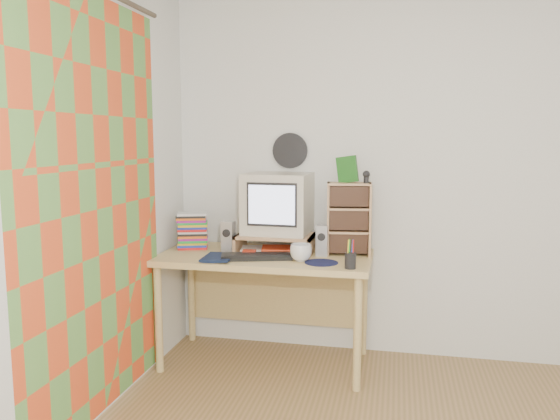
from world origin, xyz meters
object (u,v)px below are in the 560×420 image
at_px(crt_monitor, 277,204).
at_px(dvd_stack, 192,228).
at_px(diary, 205,255).
at_px(desk, 267,272).
at_px(cd_rack, 349,219).
at_px(mug, 301,253).
at_px(keyboard, 257,257).

relative_size(crt_monitor, dvd_stack, 1.52).
bearing_deg(crt_monitor, dvd_stack, -172.79).
bearing_deg(diary, dvd_stack, 120.59).
distance_m(desk, diary, 0.47).
bearing_deg(dvd_stack, cd_rack, -16.83).
height_order(mug, diary, mug).
distance_m(desk, mug, 0.38).
relative_size(desk, mug, 10.25).
relative_size(keyboard, cd_rack, 0.94).
distance_m(mug, diary, 0.62).
relative_size(cd_rack, diary, 2.11).
bearing_deg(desk, dvd_stack, 176.20).
relative_size(keyboard, dvd_stack, 1.59).
height_order(cd_rack, mug, cd_rack).
bearing_deg(keyboard, crt_monitor, 59.74).
height_order(desk, mug, mug).
xyz_separation_m(dvd_stack, mug, (0.82, -0.23, -0.09)).
height_order(crt_monitor, keyboard, crt_monitor).
bearing_deg(cd_rack, diary, -166.84).
height_order(crt_monitor, cd_rack, crt_monitor).
bearing_deg(keyboard, dvd_stack, 139.94).
bearing_deg(keyboard, cd_rack, 9.06).
xyz_separation_m(keyboard, dvd_stack, (-0.53, 0.24, 0.13)).
distance_m(desk, crt_monitor, 0.47).
height_order(cd_rack, diary, cd_rack).
bearing_deg(diary, desk, 33.92).
distance_m(crt_monitor, mug, 0.45).
xyz_separation_m(keyboard, mug, (0.29, 0.00, 0.04)).
xyz_separation_m(desk, keyboard, (-0.02, -0.20, 0.15)).
height_order(desk, dvd_stack, dvd_stack).
distance_m(dvd_stack, mug, 0.85).
height_order(keyboard, diary, diary).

